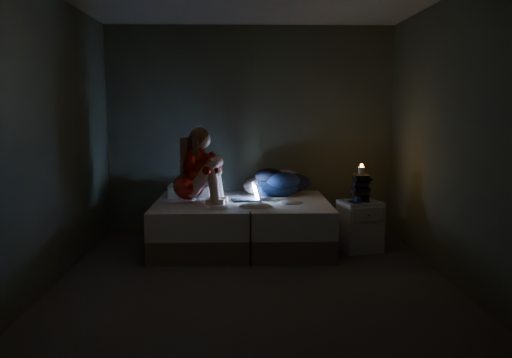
{
  "coord_description": "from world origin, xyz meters",
  "views": [
    {
      "loc": [
        -0.1,
        -4.76,
        1.58
      ],
      "look_at": [
        0.05,
        1.0,
        0.8
      ],
      "focal_mm": 36.85,
      "sensor_mm": 36.0,
      "label": 1
    }
  ],
  "objects_px": {
    "woman": "(188,165)",
    "phone": "(351,202)",
    "bed": "(242,224)",
    "nightstand": "(360,226)",
    "candle": "(361,172)",
    "laptop": "(245,191)"
  },
  "relations": [
    {
      "from": "candle",
      "to": "woman",
      "type": "bearing_deg",
      "value": 177.64
    },
    {
      "from": "laptop",
      "to": "candle",
      "type": "xyz_separation_m",
      "value": [
        1.28,
        -0.17,
        0.24
      ]
    },
    {
      "from": "woman",
      "to": "nightstand",
      "type": "bearing_deg",
      "value": 7.08
    },
    {
      "from": "bed",
      "to": "woman",
      "type": "xyz_separation_m",
      "value": [
        -0.59,
        -0.07,
        0.69
      ]
    },
    {
      "from": "bed",
      "to": "phone",
      "type": "xyz_separation_m",
      "value": [
        1.19,
        -0.23,
        0.3
      ]
    },
    {
      "from": "laptop",
      "to": "phone",
      "type": "relative_size",
      "value": 2.16
    },
    {
      "from": "candle",
      "to": "laptop",
      "type": "bearing_deg",
      "value": 172.55
    },
    {
      "from": "bed",
      "to": "nightstand",
      "type": "relative_size",
      "value": 3.49
    },
    {
      "from": "woman",
      "to": "phone",
      "type": "distance_m",
      "value": 1.84
    },
    {
      "from": "laptop",
      "to": "candle",
      "type": "height_order",
      "value": "candle"
    },
    {
      "from": "candle",
      "to": "phone",
      "type": "height_order",
      "value": "candle"
    },
    {
      "from": "bed",
      "to": "phone",
      "type": "distance_m",
      "value": 1.25
    },
    {
      "from": "laptop",
      "to": "phone",
      "type": "xyz_separation_m",
      "value": [
        1.16,
        -0.25,
        -0.08
      ]
    },
    {
      "from": "bed",
      "to": "candle",
      "type": "xyz_separation_m",
      "value": [
        1.32,
        -0.15,
        0.62
      ]
    },
    {
      "from": "candle",
      "to": "phone",
      "type": "bearing_deg",
      "value": -147.7
    },
    {
      "from": "woman",
      "to": "laptop",
      "type": "xyz_separation_m",
      "value": [
        0.63,
        0.09,
        -0.31
      ]
    },
    {
      "from": "bed",
      "to": "nightstand",
      "type": "xyz_separation_m",
      "value": [
        1.31,
        -0.17,
        0.01
      ]
    },
    {
      "from": "phone",
      "to": "candle",
      "type": "bearing_deg",
      "value": 34.14
    },
    {
      "from": "nightstand",
      "to": "phone",
      "type": "distance_m",
      "value": 0.31
    },
    {
      "from": "bed",
      "to": "phone",
      "type": "relative_size",
      "value": 13.91
    },
    {
      "from": "phone",
      "to": "bed",
      "type": "bearing_deg",
      "value": 170.9
    },
    {
      "from": "woman",
      "to": "nightstand",
      "type": "relative_size",
      "value": 1.51
    }
  ]
}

